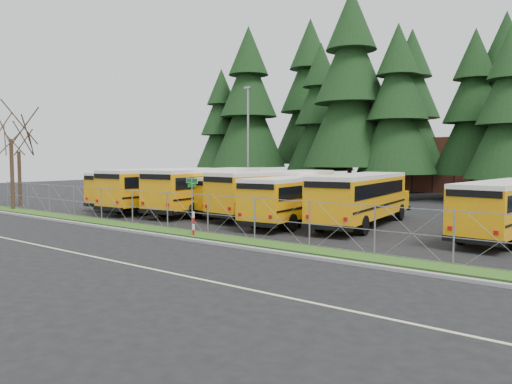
# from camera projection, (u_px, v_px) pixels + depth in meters

# --- Properties ---
(ground) EXTENTS (120.00, 120.00, 0.00)m
(ground) POSITION_uv_depth(u_px,v_px,m) (236.00, 233.00, 25.29)
(ground) COLOR black
(ground) RESTS_ON ground
(curb) EXTENTS (50.00, 0.25, 0.12)m
(curb) POSITION_uv_depth(u_px,v_px,m) (192.00, 240.00, 22.85)
(curb) COLOR gray
(curb) RESTS_ON ground
(grass_verge) EXTENTS (50.00, 1.40, 0.06)m
(grass_verge) POSITION_uv_depth(u_px,v_px,m) (213.00, 237.00, 23.95)
(grass_verge) COLOR #254E16
(grass_verge) RESTS_ON ground
(road_lane_line) EXTENTS (50.00, 0.12, 0.01)m
(road_lane_line) POSITION_uv_depth(u_px,v_px,m) (100.00, 258.00, 19.01)
(road_lane_line) COLOR beige
(road_lane_line) RESTS_ON ground
(chainlink_fence) EXTENTS (44.00, 0.10, 2.00)m
(chainlink_fence) POSITION_uv_depth(u_px,v_px,m) (223.00, 215.00, 24.43)
(chainlink_fence) COLOR gray
(chainlink_fence) RESTS_ON ground
(bus_0) EXTENTS (3.45, 10.74, 2.77)m
(bus_0) POSITION_uv_depth(u_px,v_px,m) (146.00, 189.00, 38.47)
(bus_0) COLOR #E4A007
(bus_0) RESTS_ON ground
(bus_1) EXTENTS (3.43, 11.64, 3.01)m
(bus_1) POSITION_uv_depth(u_px,v_px,m) (167.00, 190.00, 35.97)
(bus_1) COLOR #E4A007
(bus_1) RESTS_ON ground
(bus_2) EXTENTS (4.07, 11.92, 3.06)m
(bus_2) POSITION_uv_depth(u_px,v_px,m) (209.00, 191.00, 34.35)
(bus_2) COLOR #E4A007
(bus_2) RESTS_ON ground
(bus_3) EXTENTS (3.43, 10.05, 2.58)m
(bus_3) POSITION_uv_depth(u_px,v_px,m) (248.00, 195.00, 33.91)
(bus_3) COLOR #E4A007
(bus_3) RESTS_ON ground
(bus_4) EXTENTS (3.67, 11.48, 2.96)m
(bus_4) POSITION_uv_depth(u_px,v_px,m) (278.00, 194.00, 31.85)
(bus_4) COLOR #E4A007
(bus_4) RESTS_ON ground
(bus_5) EXTENTS (3.56, 10.67, 2.74)m
(bus_5) POSITION_uv_depth(u_px,v_px,m) (299.00, 200.00, 28.80)
(bus_5) COLOR #E4A007
(bus_5) RESTS_ON ground
(bus_6) EXTENTS (4.04, 11.37, 2.92)m
(bus_6) POSITION_uv_depth(u_px,v_px,m) (362.00, 200.00, 27.76)
(bus_6) COLOR #E4A007
(bus_6) RESTS_ON ground
(bus_east) EXTENTS (3.26, 10.62, 2.74)m
(bus_east) POSITION_uv_depth(u_px,v_px,m) (509.00, 210.00, 23.32)
(bus_east) COLOR #E4A007
(bus_east) RESTS_ON ground
(street_sign) EXTENTS (0.84, 0.55, 2.81)m
(street_sign) POSITION_uv_depth(u_px,v_px,m) (192.00, 193.00, 24.92)
(street_sign) COLOR gray
(street_sign) RESTS_ON ground
(striped_bollard) EXTENTS (0.11, 0.11, 1.20)m
(striped_bollard) POSITION_uv_depth(u_px,v_px,m) (193.00, 224.00, 24.32)
(striped_bollard) COLOR #B20C0C
(striped_bollard) RESTS_ON ground
(light_standard) EXTENTS (0.70, 0.35, 10.14)m
(light_standard) POSITION_uv_depth(u_px,v_px,m) (248.00, 139.00, 44.80)
(light_standard) COLOR gray
(light_standard) RESTS_ON ground
(conifer_0) EXTENTS (6.49, 6.49, 14.36)m
(conifer_0) POSITION_uv_depth(u_px,v_px,m) (222.00, 129.00, 59.66)
(conifer_0) COLOR black
(conifer_0) RESTS_ON ground
(conifer_1) EXTENTS (8.43, 8.43, 18.64)m
(conifer_1) POSITION_uv_depth(u_px,v_px,m) (249.00, 109.00, 56.74)
(conifer_1) COLOR black
(conifer_1) RESTS_ON ground
(conifer_2) EXTENTS (7.36, 7.36, 16.28)m
(conifer_2) POSITION_uv_depth(u_px,v_px,m) (321.00, 118.00, 54.51)
(conifer_2) COLOR black
(conifer_2) RESTS_ON ground
(conifer_3) EXTENTS (9.00, 9.00, 19.90)m
(conifer_3) POSITION_uv_depth(u_px,v_px,m) (351.00, 93.00, 47.76)
(conifer_3) COLOR black
(conifer_3) RESTS_ON ground
(conifer_4) EXTENTS (7.18, 7.18, 15.89)m
(conifer_4) POSITION_uv_depth(u_px,v_px,m) (397.00, 112.00, 45.06)
(conifer_4) COLOR black
(conifer_4) RESTS_ON ground
(conifer_5) EXTENTS (6.95, 6.95, 15.37)m
(conifer_5) POSITION_uv_depth(u_px,v_px,m) (474.00, 114.00, 44.82)
(conifer_5) COLOR black
(conifer_5) RESTS_ON ground
(conifer_6) EXTENTS (6.43, 6.43, 14.22)m
(conifer_6) POSITION_uv_depth(u_px,v_px,m) (508.00, 116.00, 39.63)
(conifer_6) COLOR black
(conifer_6) RESTS_ON ground
(conifer_10) EXTENTS (9.36, 9.36, 20.71)m
(conifer_10) POSITION_uv_depth(u_px,v_px,m) (310.00, 104.00, 61.18)
(conifer_10) COLOR black
(conifer_10) RESTS_ON ground
(conifer_11) EXTENTS (8.12, 8.12, 17.96)m
(conifer_11) POSITION_uv_depth(u_px,v_px,m) (411.00, 111.00, 55.19)
(conifer_11) COLOR black
(conifer_11) RESTS_ON ground
(conifer_12) EXTENTS (7.65, 7.65, 16.91)m
(conifer_12) POSITION_uv_depth(u_px,v_px,m) (504.00, 106.00, 45.00)
(conifer_12) COLOR black
(conifer_12) RESTS_ON ground
(bare_tree_0) EXTENTS (5.16, 5.16, 7.38)m
(bare_tree_0) POSITION_uv_depth(u_px,v_px,m) (12.00, 159.00, 36.43)
(bare_tree_0) COLOR black
(bare_tree_0) RESTS_ON ground
(bare_tree_1) EXTENTS (4.32, 4.32, 6.17)m
(bare_tree_1) POSITION_uv_depth(u_px,v_px,m) (19.00, 167.00, 39.65)
(bare_tree_1) COLOR black
(bare_tree_1) RESTS_ON ground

